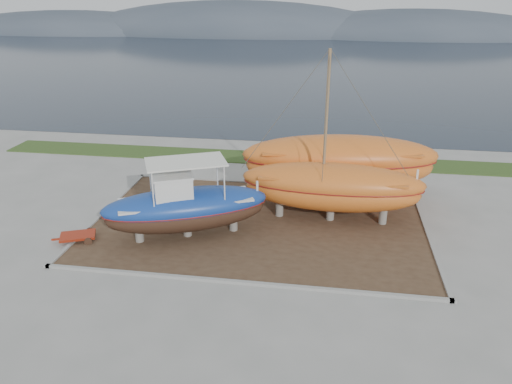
% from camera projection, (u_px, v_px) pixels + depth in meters
% --- Properties ---
extents(ground, '(140.00, 140.00, 0.00)m').
position_uv_depth(ground, '(246.00, 260.00, 24.09)').
color(ground, gray).
rests_on(ground, ground).
extents(dirt_patch, '(18.00, 12.00, 0.06)m').
position_uv_depth(dirt_patch, '(259.00, 224.00, 27.74)').
color(dirt_patch, '#422D1E').
rests_on(dirt_patch, ground).
extents(curb_frame, '(18.60, 12.60, 0.15)m').
position_uv_depth(curb_frame, '(259.00, 223.00, 27.72)').
color(curb_frame, gray).
rests_on(curb_frame, ground).
extents(grass_strip, '(44.00, 3.00, 0.08)m').
position_uv_depth(grass_strip, '(281.00, 159.00, 38.24)').
color(grass_strip, '#284219').
rests_on(grass_strip, ground).
extents(sea, '(260.00, 100.00, 0.04)m').
position_uv_depth(sea, '(314.00, 62.00, 88.06)').
color(sea, black).
rests_on(sea, ground).
extents(mountain_ridge, '(200.00, 36.00, 20.00)m').
position_uv_depth(mountain_ridge, '(323.00, 35.00, 138.32)').
color(mountain_ridge, '#333D49').
rests_on(mountain_ridge, ground).
extents(blue_caique, '(8.95, 5.93, 4.14)m').
position_uv_depth(blue_caique, '(186.00, 199.00, 25.59)').
color(blue_caique, navy).
rests_on(blue_caique, dirt_patch).
extents(white_dinghy, '(4.31, 2.56, 1.22)m').
position_uv_depth(white_dinghy, '(171.00, 204.00, 28.63)').
color(white_dinghy, silver).
rests_on(white_dinghy, dirt_patch).
extents(orange_sailboat, '(10.08, 3.19, 9.35)m').
position_uv_depth(orange_sailboat, '(335.00, 140.00, 26.42)').
color(orange_sailboat, '#CA611F').
rests_on(orange_sailboat, dirt_patch).
extents(orange_bare_hull, '(12.14, 4.92, 3.87)m').
position_uv_depth(orange_bare_hull, '(339.00, 168.00, 30.37)').
color(orange_bare_hull, '#CA611F').
rests_on(orange_bare_hull, dirt_patch).
extents(red_trailer, '(2.91, 2.20, 0.37)m').
position_uv_depth(red_trailer, '(78.00, 238.00, 25.86)').
color(red_trailer, '#9E2711').
rests_on(red_trailer, ground).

